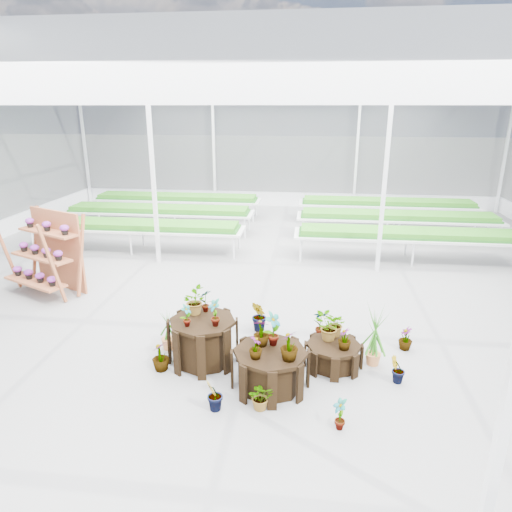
# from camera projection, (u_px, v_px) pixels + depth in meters

# --- Properties ---
(ground_plane) EXTENTS (24.00, 24.00, 0.00)m
(ground_plane) POSITION_uv_depth(u_px,v_px,m) (244.00, 336.00, 8.73)
(ground_plane) COLOR gray
(ground_plane) RESTS_ON ground
(greenhouse_shell) EXTENTS (18.00, 24.00, 4.50)m
(greenhouse_shell) POSITION_uv_depth(u_px,v_px,m) (243.00, 222.00, 8.02)
(greenhouse_shell) COLOR white
(greenhouse_shell) RESTS_ON ground
(steel_frame) EXTENTS (18.00, 24.00, 4.50)m
(steel_frame) POSITION_uv_depth(u_px,v_px,m) (243.00, 222.00, 8.02)
(steel_frame) COLOR silver
(steel_frame) RESTS_ON ground
(nursery_benches) EXTENTS (16.00, 7.00, 0.84)m
(nursery_benches) POSITION_uv_depth(u_px,v_px,m) (275.00, 223.00, 15.38)
(nursery_benches) COLOR silver
(nursery_benches) RESTS_ON ground
(plinth_tall) EXTENTS (1.34, 1.34, 0.79)m
(plinth_tall) POSITION_uv_depth(u_px,v_px,m) (203.00, 341.00, 7.75)
(plinth_tall) COLOR black
(plinth_tall) RESTS_ON ground
(plinth_mid) EXTENTS (1.34, 1.34, 0.62)m
(plinth_mid) POSITION_uv_depth(u_px,v_px,m) (270.00, 369.00, 7.07)
(plinth_mid) COLOR black
(plinth_mid) RESTS_ON ground
(plinth_low) EXTENTS (0.96, 0.96, 0.42)m
(plinth_low) POSITION_uv_depth(u_px,v_px,m) (333.00, 355.00, 7.65)
(plinth_low) COLOR black
(plinth_low) RESTS_ON ground
(shelf_rack) EXTENTS (2.03, 1.61, 1.90)m
(shelf_rack) POSITION_uv_depth(u_px,v_px,m) (43.00, 254.00, 10.46)
(shelf_rack) COLOR #964F2E
(shelf_rack) RESTS_ON ground
(nursery_plants) EXTENTS (4.57, 3.03, 1.25)m
(nursery_plants) POSITION_uv_depth(u_px,v_px,m) (263.00, 334.00, 7.71)
(nursery_plants) COLOR #2B701A
(nursery_plants) RESTS_ON ground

